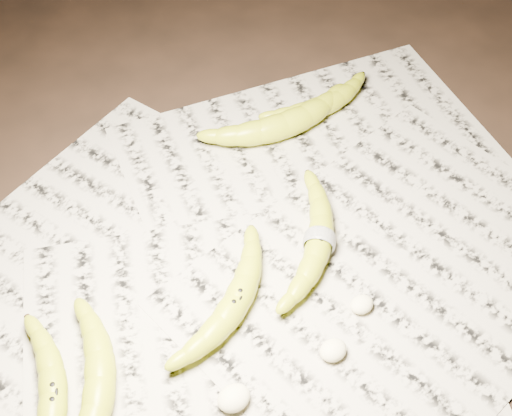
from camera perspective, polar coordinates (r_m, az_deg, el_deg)
ground at (r=0.96m, az=0.91°, el=-4.01°), size 3.00×3.00×0.00m
newspaper_patch at (r=0.95m, az=0.26°, el=-4.25°), size 0.90×0.70×0.01m
banana_left_a at (r=0.86m, az=-15.98°, el=-14.32°), size 0.13×0.20×0.03m
banana_left_b at (r=0.86m, az=-12.42°, el=-13.43°), size 0.15×0.20×0.04m
banana_center at (r=0.89m, az=-1.64°, el=-7.46°), size 0.20×0.15×0.04m
banana_taped at (r=0.95m, az=5.12°, el=-2.54°), size 0.19×0.18×0.04m
banana_upper_a at (r=1.09m, az=2.22°, el=6.77°), size 0.22×0.10×0.04m
banana_upper_b at (r=1.14m, az=5.37°, el=8.29°), size 0.17×0.07×0.03m
measuring_tape at (r=0.95m, az=5.12°, el=-2.54°), size 0.03×0.03×0.04m
flesh_chunk_a at (r=0.84m, az=-1.80°, el=-14.84°), size 0.04×0.03×0.02m
flesh_chunk_b at (r=0.87m, az=6.21°, el=-11.12°), size 0.03×0.03×0.02m
flesh_chunk_c at (r=0.91m, az=8.49°, el=-7.51°), size 0.03×0.03×0.02m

